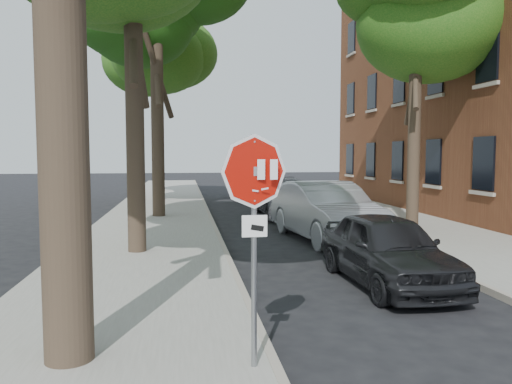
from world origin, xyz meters
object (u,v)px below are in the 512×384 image
(car_a, at_px, (387,249))
(car_d, at_px, (258,186))
(tree_right, at_px, (415,7))
(car_c, at_px, (286,197))
(tree_far, at_px, (157,62))
(tree_mid_b, at_px, (155,7))
(car_b, at_px, (326,211))
(stop_sign, at_px, (254,205))

(car_a, height_order, car_d, car_d)
(tree_right, distance_m, car_c, 8.31)
(tree_right, bearing_deg, tree_far, 128.34)
(tree_mid_b, height_order, car_d, tree_mid_b)
(car_a, height_order, car_b, car_b)
(tree_mid_b, distance_m, tree_right, 9.34)
(tree_mid_b, distance_m, car_c, 8.81)
(tree_right, distance_m, car_a, 9.92)
(car_a, xyz_separation_m, car_d, (0.21, 18.11, 0.05))
(car_a, bearing_deg, tree_far, 104.39)
(tree_far, xyz_separation_m, tree_right, (8.70, -11.00, 0.00))
(car_a, distance_m, car_d, 18.11)
(stop_sign, height_order, tree_mid_b, tree_mid_b)
(car_c, bearing_deg, car_a, -90.83)
(stop_sign, height_order, car_a, stop_sign)
(stop_sign, distance_m, tree_right, 13.23)
(car_b, height_order, car_d, car_b)
(tree_mid_b, distance_m, car_b, 10.42)
(tree_mid_b, xyz_separation_m, car_d, (5.02, 7.55, -7.26))
(tree_right, relative_size, car_c, 1.78)
(car_c, distance_m, car_d, 7.56)
(car_a, distance_m, car_c, 10.55)
(tree_far, xyz_separation_m, car_d, (5.32, 0.56, -6.47))
(stop_sign, height_order, tree_far, tree_far)
(tree_mid_b, bearing_deg, car_b, -48.45)
(tree_mid_b, xyz_separation_m, tree_right, (8.40, -4.01, -0.78))
(car_b, distance_m, car_d, 13.22)
(tree_mid_b, height_order, car_b, tree_mid_b)
(tree_far, bearing_deg, tree_right, -51.66)
(car_a, bearing_deg, car_d, 87.48)
(car_b, xyz_separation_m, car_c, (0.00, 5.66, -0.09))
(stop_sign, bearing_deg, car_c, 76.86)
(tree_mid_b, xyz_separation_m, car_b, (5.02, -5.67, -7.15))
(tree_mid_b, relative_size, car_a, 2.57)
(car_b, xyz_separation_m, car_d, (0.00, 13.22, -0.11))
(car_b, bearing_deg, tree_far, 105.70)
(tree_right, bearing_deg, car_d, 106.29)
(stop_sign, height_order, car_c, stop_sign)
(tree_mid_b, height_order, car_c, tree_mid_b)
(stop_sign, distance_m, tree_far, 21.88)
(tree_mid_b, bearing_deg, car_d, 56.36)
(tree_far, xyz_separation_m, car_a, (5.11, -17.54, -6.53))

